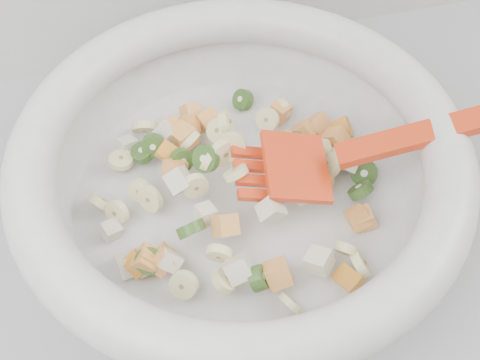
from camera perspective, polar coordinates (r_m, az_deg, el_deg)
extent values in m
cylinder|color=beige|center=(0.60, 0.00, -2.25)|extent=(0.34, 0.34, 0.02)
torus|color=beige|center=(0.54, 0.00, 2.56)|extent=(0.42, 0.42, 0.05)
cylinder|color=beige|center=(0.57, -0.83, 3.17)|extent=(0.03, 0.02, 0.04)
cylinder|color=beige|center=(0.58, -11.59, -3.03)|extent=(0.03, 0.03, 0.03)
cylinder|color=beige|center=(0.55, -0.40, 0.68)|extent=(0.03, 0.03, 0.03)
cylinder|color=beige|center=(0.57, -1.61, 2.58)|extent=(0.04, 0.02, 0.04)
cylinder|color=beige|center=(0.61, 7.59, 3.07)|extent=(0.03, 0.03, 0.02)
cylinder|color=beige|center=(0.59, -9.47, -0.99)|extent=(0.03, 0.02, 0.03)
cylinder|color=beige|center=(0.55, 11.39, -7.86)|extent=(0.02, 0.03, 0.03)
cylinder|color=beige|center=(0.65, 3.85, 6.71)|extent=(0.02, 0.03, 0.03)
cylinder|color=beige|center=(0.56, -4.26, -0.55)|extent=(0.03, 0.01, 0.03)
cylinder|color=beige|center=(0.55, 10.05, -6.49)|extent=(0.03, 0.02, 0.03)
cylinder|color=beige|center=(0.62, -11.19, 1.89)|extent=(0.03, 0.03, 0.01)
cylinder|color=beige|center=(0.53, -1.44, -9.50)|extent=(0.02, 0.02, 0.02)
cylinder|color=beige|center=(0.53, -5.36, -9.87)|extent=(0.03, 0.03, 0.03)
cylinder|color=beige|center=(0.65, -9.02, 4.93)|extent=(0.04, 0.02, 0.04)
cylinder|color=beige|center=(0.59, 5.57, 1.57)|extent=(0.03, 0.03, 0.03)
cylinder|color=beige|center=(0.61, -4.81, 3.71)|extent=(0.03, 0.03, 0.03)
cylinder|color=beige|center=(0.57, -8.53, -1.77)|extent=(0.03, 0.03, 0.04)
cylinder|color=beige|center=(0.62, -2.03, 4.69)|extent=(0.03, 0.04, 0.03)
cylinder|color=beige|center=(0.60, -12.98, -2.18)|extent=(0.03, 0.04, 0.04)
cylinder|color=beige|center=(0.60, 8.39, 1.40)|extent=(0.03, 0.04, 0.03)
cylinder|color=beige|center=(0.62, -1.30, 5.44)|extent=(0.02, 0.04, 0.04)
cylinder|color=beige|center=(0.62, 2.60, 5.74)|extent=(0.03, 0.03, 0.03)
cylinder|color=beige|center=(0.53, -2.00, -6.98)|extent=(0.03, 0.02, 0.03)
cylinder|color=beige|center=(0.53, 4.85, -11.65)|extent=(0.03, 0.03, 0.03)
cylinder|color=beige|center=(0.57, -2.96, 1.91)|extent=(0.02, 0.03, 0.03)
cylinder|color=beige|center=(0.62, 9.28, 2.33)|extent=(0.03, 0.03, 0.03)
cube|color=#FFA250|center=(0.63, -4.85, 5.13)|extent=(0.03, 0.02, 0.03)
cube|color=#FFA250|center=(0.58, 11.09, -3.56)|extent=(0.02, 0.03, 0.03)
cube|color=#FFA250|center=(0.60, 4.77, 3.46)|extent=(0.03, 0.02, 0.03)
cube|color=#FFA250|center=(0.63, 9.06, 3.82)|extent=(0.03, 0.03, 0.03)
cube|color=#FFA250|center=(0.65, 3.80, 6.42)|extent=(0.03, 0.02, 0.02)
cube|color=#FFA250|center=(0.65, 7.35, 5.24)|extent=(0.03, 0.03, 0.03)
cube|color=#FFA250|center=(0.58, -6.17, 0.98)|extent=(0.03, 0.03, 0.03)
cube|color=#FFA250|center=(0.54, -8.77, -7.30)|extent=(0.03, 0.02, 0.03)
cube|color=#FFA250|center=(0.58, 11.70, -3.62)|extent=(0.02, 0.02, 0.03)
cube|color=#FFA250|center=(0.62, 10.13, 2.25)|extent=(0.03, 0.03, 0.03)
cube|color=#FFA250|center=(0.62, -5.34, 4.15)|extent=(0.03, 0.03, 0.03)
cube|color=#FFA250|center=(0.63, -6.46, 4.95)|extent=(0.02, 0.03, 0.02)
cube|color=#FFA250|center=(0.58, 5.49, 1.39)|extent=(0.03, 0.02, 0.03)
cube|color=#FFA250|center=(0.63, 6.09, 4.49)|extent=(0.03, 0.03, 0.03)
cube|color=#FFA250|center=(0.66, -4.70, 6.41)|extent=(0.02, 0.03, 0.03)
cube|color=#FFA250|center=(0.54, -9.14, -7.61)|extent=(0.03, 0.03, 0.03)
cube|color=#FFA250|center=(0.54, -7.39, -7.51)|extent=(0.03, 0.03, 0.03)
cube|color=#FFA250|center=(0.64, -3.10, 5.78)|extent=(0.03, 0.03, 0.03)
cube|color=#FFA250|center=(0.53, 3.62, -8.85)|extent=(0.03, 0.03, 0.03)
cube|color=#FFA250|center=(0.58, 7.38, -0.43)|extent=(0.04, 0.03, 0.03)
cube|color=#FFA250|center=(0.54, -1.40, -4.31)|extent=(0.03, 0.03, 0.03)
cylinder|color=#4F9030|center=(0.62, -9.19, 2.60)|extent=(0.03, 0.03, 0.02)
cylinder|color=#4F9030|center=(0.57, -3.27, 2.04)|extent=(0.03, 0.04, 0.04)
cylinder|color=#4F9030|center=(0.54, -4.66, -4.66)|extent=(0.03, 0.03, 0.03)
cylinder|color=#4F9030|center=(0.59, -5.55, 1.91)|extent=(0.03, 0.02, 0.03)
cylinder|color=#4F9030|center=(0.67, 0.27, 7.62)|extent=(0.03, 0.03, 0.03)
cylinder|color=#4F9030|center=(0.60, 5.16, 3.71)|extent=(0.02, 0.03, 0.02)
cylinder|color=#4F9030|center=(0.54, -8.70, -7.58)|extent=(0.03, 0.03, 0.03)
cylinder|color=#4F9030|center=(0.60, 11.37, -0.97)|extent=(0.03, 0.03, 0.03)
cylinder|color=#4F9030|center=(0.52, 1.74, -9.29)|extent=(0.02, 0.03, 0.03)
cylinder|color=#4F9030|center=(0.61, 11.68, 0.67)|extent=(0.04, 0.03, 0.03)
cylinder|color=#4F9030|center=(0.61, -8.24, 3.28)|extent=(0.03, 0.02, 0.03)
cube|color=beige|center=(0.63, -6.82, 4.24)|extent=(0.03, 0.02, 0.03)
cube|color=beige|center=(0.56, -10.58, -7.85)|extent=(0.02, 0.03, 0.03)
cube|color=beige|center=(0.56, 5.97, -0.74)|extent=(0.04, 0.03, 0.03)
cube|color=beige|center=(0.56, -5.78, -0.04)|extent=(0.03, 0.03, 0.03)
cube|color=beige|center=(0.54, 7.51, -7.62)|extent=(0.03, 0.03, 0.02)
cube|color=beige|center=(0.55, -3.32, -3.29)|extent=(0.02, 0.02, 0.02)
cube|color=beige|center=(0.58, -0.60, 3.76)|extent=(0.02, 0.02, 0.03)
cube|color=beige|center=(0.54, -6.76, -7.56)|extent=(0.03, 0.03, 0.03)
cube|color=beige|center=(0.54, 2.99, -2.89)|extent=(0.03, 0.02, 0.03)
cube|color=beige|center=(0.61, 10.31, 1.75)|extent=(0.03, 0.03, 0.03)
cube|color=beige|center=(0.64, -10.67, 3.14)|extent=(0.03, 0.03, 0.02)
cube|color=beige|center=(0.52, -0.08, -8.41)|extent=(0.03, 0.03, 0.03)
cube|color=beige|center=(0.58, -12.12, -4.69)|extent=(0.02, 0.02, 0.02)
cube|color=beige|center=(0.56, 5.39, -0.81)|extent=(0.03, 0.03, 0.03)
cube|color=orange|center=(0.55, -9.83, -7.82)|extent=(0.03, 0.03, 0.03)
cube|color=orange|center=(0.55, 10.24, -9.20)|extent=(0.03, 0.03, 0.02)
cube|color=orange|center=(0.60, -6.85, 2.58)|extent=(0.03, 0.03, 0.02)
cube|color=orange|center=(0.65, 9.74, 4.81)|extent=(0.02, 0.03, 0.02)
cube|color=red|center=(0.56, 5.34, 1.26)|extent=(0.07, 0.08, 0.03)
cube|color=red|center=(0.57, 0.70, 2.63)|extent=(0.03, 0.01, 0.02)
cube|color=red|center=(0.56, 0.91, 1.32)|extent=(0.03, 0.01, 0.02)
cube|color=red|center=(0.55, 1.14, -0.04)|extent=(0.03, 0.01, 0.02)
cube|color=red|center=(0.54, 1.37, -1.45)|extent=(0.03, 0.01, 0.02)
cube|color=red|center=(0.57, 20.07, 4.94)|extent=(0.22, 0.05, 0.07)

